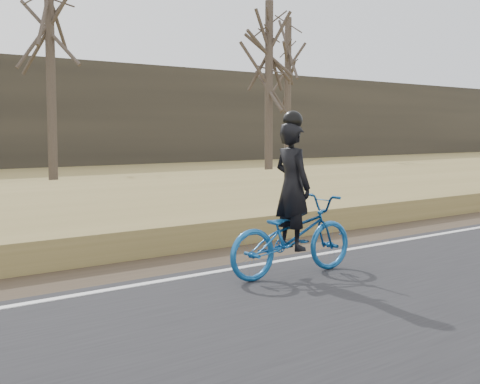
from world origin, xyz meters
TOP-DOWN VIEW (x-y plane):
  - ground at (0.00, 0.00)m, footprint 120.00×120.00m
  - road at (0.00, -2.50)m, footprint 120.00×6.00m
  - edge_line at (0.00, 0.20)m, footprint 120.00×0.12m
  - shoulder at (0.00, 1.20)m, footprint 120.00×1.60m
  - embankment at (0.00, 4.20)m, footprint 120.00×5.00m
  - ballast at (0.00, 8.00)m, footprint 120.00×3.00m
  - railroad at (0.00, 8.00)m, footprint 120.00×2.40m
  - cyclist at (-0.48, -0.59)m, footprint 2.06×0.84m
  - bare_tree_center at (4.19, 17.49)m, footprint 0.36×0.36m
  - bare_tree_right at (12.96, 14.81)m, footprint 0.36×0.36m
  - bare_tree_far_right at (17.77, 18.69)m, footprint 0.36×0.36m

SIDE VIEW (x-z plane):
  - ground at x=0.00m, z-range 0.00..0.00m
  - shoulder at x=0.00m, z-range 0.00..0.04m
  - road at x=0.00m, z-range 0.00..0.06m
  - edge_line at x=0.00m, z-range 0.06..0.07m
  - embankment at x=0.00m, z-range 0.00..0.44m
  - ballast at x=0.00m, z-range 0.00..0.45m
  - railroad at x=0.00m, z-range 0.38..0.67m
  - cyclist at x=-0.48m, z-range -0.35..1.84m
  - bare_tree_right at x=12.96m, z-range 0.00..7.57m
  - bare_tree_far_right at x=17.77m, z-range 0.00..7.87m
  - bare_tree_center at x=4.19m, z-range 0.00..9.25m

